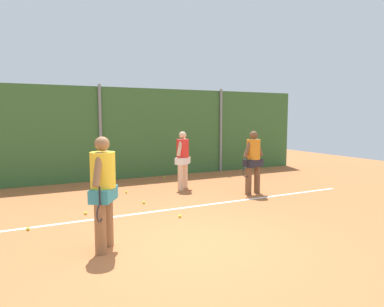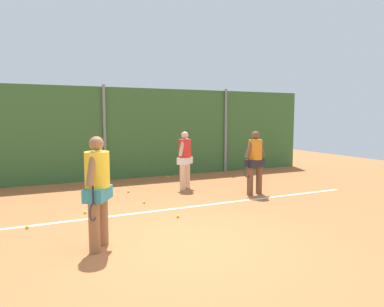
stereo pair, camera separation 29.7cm
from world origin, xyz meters
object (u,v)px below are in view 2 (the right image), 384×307
(tennis_ball_1, at_px, (128,192))
(tennis_ball_0, at_px, (178,216))
(player_backcourt_far, at_px, (185,157))
(tennis_ball_6, at_px, (27,227))
(player_midcourt, at_px, (255,159))
(tennis_ball_2, at_px, (168,177))
(player_foreground_near, at_px, (98,187))
(tennis_ball_3, at_px, (144,202))
(tennis_ball_4, at_px, (85,212))

(tennis_ball_1, bearing_deg, tennis_ball_0, -83.64)
(player_backcourt_far, distance_m, tennis_ball_6, 4.86)
(player_midcourt, bearing_deg, tennis_ball_2, -79.94)
(player_foreground_near, xyz_separation_m, player_backcourt_far, (3.20, 3.76, -0.07))
(tennis_ball_3, bearing_deg, player_backcourt_far, 36.08)
(tennis_ball_2, bearing_deg, player_midcourt, -70.73)
(tennis_ball_1, height_order, tennis_ball_4, same)
(player_foreground_near, height_order, tennis_ball_4, player_foreground_near)
(tennis_ball_1, xyz_separation_m, tennis_ball_4, (-1.43, -1.72, 0.00))
(player_foreground_near, distance_m, tennis_ball_6, 2.18)
(player_midcourt, height_order, tennis_ball_6, player_midcourt)
(player_midcourt, height_order, tennis_ball_0, player_midcourt)
(tennis_ball_4, height_order, tennis_ball_6, same)
(player_foreground_near, relative_size, tennis_ball_0, 27.79)
(player_backcourt_far, relative_size, tennis_ball_4, 25.82)
(tennis_ball_3, bearing_deg, tennis_ball_6, -160.01)
(tennis_ball_4, xyz_separation_m, tennis_ball_6, (-1.17, -0.61, 0.00))
(tennis_ball_1, relative_size, tennis_ball_4, 1.00)
(tennis_ball_3, xyz_separation_m, tennis_ball_4, (-1.46, -0.34, 0.00))
(tennis_ball_3, relative_size, tennis_ball_4, 1.00)
(player_foreground_near, height_order, tennis_ball_6, player_foreground_near)
(tennis_ball_6, bearing_deg, player_midcourt, 6.61)
(tennis_ball_2, bearing_deg, player_backcourt_far, -96.67)
(tennis_ball_4, bearing_deg, tennis_ball_6, -152.31)
(player_backcourt_far, height_order, tennis_ball_6, player_backcourt_far)
(tennis_ball_1, xyz_separation_m, tennis_ball_3, (0.04, -1.37, 0.00))
(player_midcourt, distance_m, player_backcourt_far, 2.07)
(player_midcourt, height_order, tennis_ball_2, player_midcourt)
(player_foreground_near, relative_size, tennis_ball_3, 27.79)
(tennis_ball_3, distance_m, tennis_ball_4, 1.50)
(player_foreground_near, relative_size, tennis_ball_2, 27.79)
(player_midcourt, xyz_separation_m, tennis_ball_3, (-3.07, 0.30, -0.95))
(tennis_ball_0, relative_size, tennis_ball_2, 1.00)
(tennis_ball_1, relative_size, tennis_ball_3, 1.00)
(tennis_ball_3, bearing_deg, tennis_ball_1, 91.55)
(tennis_ball_0, relative_size, tennis_ball_6, 1.00)
(tennis_ball_2, height_order, tennis_ball_6, same)
(player_midcourt, bearing_deg, player_foreground_near, 16.96)
(tennis_ball_0, bearing_deg, player_backcourt_far, 63.29)
(tennis_ball_0, distance_m, tennis_ball_4, 2.09)
(player_midcourt, height_order, tennis_ball_4, player_midcourt)
(tennis_ball_0, bearing_deg, tennis_ball_2, 71.26)
(tennis_ball_0, distance_m, tennis_ball_6, 2.96)
(player_midcourt, height_order, tennis_ball_1, player_midcourt)
(tennis_ball_6, bearing_deg, tennis_ball_0, -10.39)
(player_foreground_near, relative_size, tennis_ball_6, 27.79)
(player_midcourt, relative_size, tennis_ball_0, 26.46)
(tennis_ball_1, bearing_deg, player_midcourt, -28.22)
(player_foreground_near, height_order, player_backcourt_far, player_foreground_near)
(tennis_ball_1, distance_m, tennis_ball_4, 2.23)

